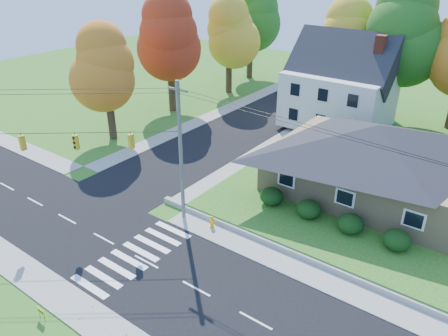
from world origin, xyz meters
name	(u,v)px	position (x,y,z in m)	size (l,w,h in m)	color
ground	(146,262)	(0.00, 0.00, 0.00)	(120.00, 120.00, 0.00)	#3D7923
road_main	(146,262)	(0.00, 0.00, 0.01)	(90.00, 8.00, 0.02)	black
road_cross	(262,118)	(-8.00, 26.00, 0.01)	(8.00, 44.00, 0.02)	black
sidewalk_north	(198,225)	(0.00, 5.00, 0.04)	(90.00, 2.00, 0.08)	#9C9A90
sidewalk_south	(78,310)	(0.00, -5.00, 0.04)	(90.00, 2.00, 0.08)	#9C9A90
ranch_house	(373,158)	(8.00, 16.00, 3.27)	(14.60, 10.60, 5.40)	tan
colonial_house	(340,87)	(0.04, 28.00, 4.58)	(10.40, 8.40, 9.60)	silver
hedge_row	(329,216)	(7.50, 9.80, 1.14)	(10.70, 1.70, 1.27)	#163A10
traffic_infrastructure	(154,179)	(-0.15, 1.35, 5.15)	(38.10, 10.66, 10.00)	#666059
tree_lot_0	(348,39)	(-2.00, 34.00, 8.31)	(6.72, 6.72, 12.51)	#3F2A19
tree_lot_1	(403,34)	(4.00, 33.00, 9.61)	(7.84, 7.84, 14.60)	#3F2A19
tree_west_0	(105,68)	(-17.00, 12.00, 7.15)	(6.16, 6.16, 11.47)	#3F2A19
tree_west_1	(169,38)	(-18.00, 22.00, 8.46)	(7.28, 7.28, 13.56)	#3F2A19
tree_west_2	(229,32)	(-17.00, 32.00, 7.81)	(6.72, 6.72, 12.51)	#3F2A19
tree_west_3	(251,14)	(-19.00, 40.00, 9.11)	(7.84, 7.84, 14.60)	#3F2A19
white_car	(293,92)	(-9.09, 35.21, 0.69)	(1.41, 4.05, 1.33)	silver
fire_hydrant	(212,222)	(0.91, 5.39, 0.43)	(0.51, 0.40, 0.89)	#FFB50F
yard_sign	(41,312)	(-0.94, -6.52, 0.53)	(0.59, 0.04, 0.74)	black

